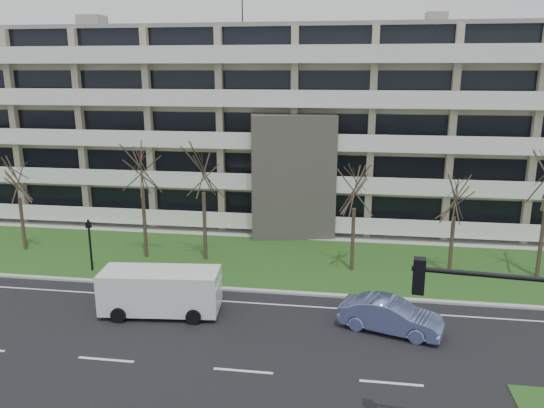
% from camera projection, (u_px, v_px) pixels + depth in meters
% --- Properties ---
extents(ground, '(160.00, 160.00, 0.00)m').
position_uv_depth(ground, '(243.00, 371.00, 21.87)').
color(ground, black).
rests_on(ground, ground).
extents(grass_verge, '(90.00, 10.00, 0.06)m').
position_uv_depth(grass_verge, '(283.00, 261.00, 34.33)').
color(grass_verge, '#224B19').
rests_on(grass_verge, ground).
extents(curb, '(90.00, 0.35, 0.12)m').
position_uv_depth(curb, '(272.00, 292.00, 29.53)').
color(curb, '#B2B2AD').
rests_on(curb, ground).
extents(sidewalk, '(90.00, 2.00, 0.08)m').
position_uv_depth(sidewalk, '(292.00, 235.00, 39.60)').
color(sidewalk, '#B2B2AD').
rests_on(sidewalk, ground).
extents(lane_edge_line, '(90.00, 0.12, 0.01)m').
position_uv_depth(lane_edge_line, '(267.00, 304.00, 28.10)').
color(lane_edge_line, white).
rests_on(lane_edge_line, ground).
extents(apartment_building, '(60.50, 15.10, 18.75)m').
position_uv_depth(apartment_building, '(302.00, 124.00, 44.26)').
color(apartment_building, tan).
rests_on(apartment_building, ground).
extents(silver_pickup, '(5.90, 3.31, 1.56)m').
position_uv_depth(silver_pickup, '(161.00, 289.00, 28.10)').
color(silver_pickup, silver).
rests_on(silver_pickup, ground).
extents(blue_sedan, '(5.07, 3.01, 1.58)m').
position_uv_depth(blue_sedan, '(391.00, 316.00, 25.04)').
color(blue_sedan, '#7785CE').
rests_on(blue_sedan, ground).
extents(white_van, '(6.11, 2.88, 2.30)m').
position_uv_depth(white_van, '(162.00, 288.00, 26.73)').
color(white_van, white).
rests_on(white_van, ground).
extents(traffic_signal, '(5.88, 0.94, 6.82)m').
position_uv_depth(traffic_signal, '(542.00, 343.00, 15.33)').
color(traffic_signal, black).
rests_on(traffic_signal, ground).
extents(pedestrian_signal, '(0.33, 0.27, 3.30)m').
position_uv_depth(pedestrian_signal, '(90.00, 239.00, 32.17)').
color(pedestrian_signal, black).
rests_on(pedestrian_signal, ground).
extents(tree_1, '(3.30, 3.30, 6.60)m').
position_uv_depth(tree_1, '(17.00, 177.00, 35.26)').
color(tree_1, '#382B21').
rests_on(tree_1, ground).
extents(tree_2, '(4.18, 4.18, 8.35)m').
position_uv_depth(tree_2, '(141.00, 160.00, 33.47)').
color(tree_2, '#382B21').
rests_on(tree_2, ground).
extents(tree_3, '(4.05, 4.05, 8.10)m').
position_uv_depth(tree_3, '(203.00, 165.00, 33.08)').
color(tree_3, '#382B21').
rests_on(tree_3, ground).
extents(tree_4, '(3.54, 3.54, 7.09)m').
position_uv_depth(tree_4, '(355.00, 183.00, 31.45)').
color(tree_4, '#382B21').
rests_on(tree_4, ground).
extents(tree_5, '(3.23, 3.23, 6.46)m').
position_uv_depth(tree_5, '(456.00, 194.00, 30.96)').
color(tree_5, '#382B21').
rests_on(tree_5, ground).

